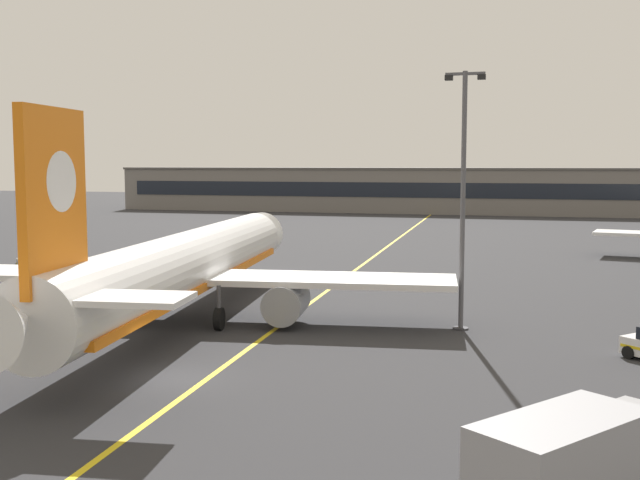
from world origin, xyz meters
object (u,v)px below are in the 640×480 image
(service_car_fourth, at_px, (28,263))
(safety_cone_by_nose_gear, at_px, (283,280))
(service_truck_catering_grey, at_px, (582,462))
(airliner_foreground, at_px, (185,266))
(apron_lamp_post, at_px, (463,197))

(service_car_fourth, relative_size, safety_cone_by_nose_gear, 7.95)
(service_truck_catering_grey, xyz_separation_m, safety_cone_by_nose_gear, (-20.52, 36.14, -1.22))
(service_car_fourth, bearing_deg, safety_cone_by_nose_gear, -0.56)
(service_truck_catering_grey, distance_m, safety_cone_by_nose_gear, 41.58)
(airliner_foreground, relative_size, service_truck_catering_grey, 5.50)
(service_car_fourth, height_order, service_truck_catering_grey, service_truck_catering_grey)
(apron_lamp_post, bearing_deg, service_car_fourth, 160.86)
(service_car_fourth, height_order, safety_cone_by_nose_gear, service_car_fourth)
(apron_lamp_post, bearing_deg, service_truck_catering_grey, -76.77)
(service_truck_catering_grey, height_order, safety_cone_by_nose_gear, service_truck_catering_grey)
(apron_lamp_post, bearing_deg, safety_cone_by_nose_gear, 138.85)
(apron_lamp_post, height_order, service_truck_catering_grey, apron_lamp_post)
(airliner_foreground, distance_m, safety_cone_by_nose_gear, 16.04)
(airliner_foreground, height_order, service_truck_catering_grey, airliner_foreground)
(airliner_foreground, height_order, service_car_fourth, airliner_foreground)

